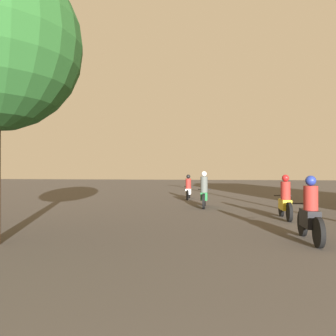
% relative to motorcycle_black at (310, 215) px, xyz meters
% --- Properties ---
extents(motorcycle_black, '(0.60, 1.97, 1.55)m').
position_rel_motorcycle_black_xyz_m(motorcycle_black, '(0.00, 0.00, 0.00)').
color(motorcycle_black, black).
rests_on(motorcycle_black, ground_plane).
extents(motorcycle_yellow, '(0.60, 1.91, 1.53)m').
position_rel_motorcycle_black_xyz_m(motorcycle_yellow, '(0.19, 3.62, -0.01)').
color(motorcycle_yellow, black).
rests_on(motorcycle_yellow, ground_plane).
extents(motorcycle_green, '(0.60, 2.03, 1.63)m').
position_rel_motorcycle_black_xyz_m(motorcycle_green, '(-2.67, 6.81, 0.02)').
color(motorcycle_green, black).
rests_on(motorcycle_green, ground_plane).
extents(motorcycle_white, '(0.60, 1.94, 1.44)m').
position_rel_motorcycle_black_xyz_m(motorcycle_white, '(-3.72, 11.13, -0.04)').
color(motorcycle_white, black).
rests_on(motorcycle_white, ground_plane).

